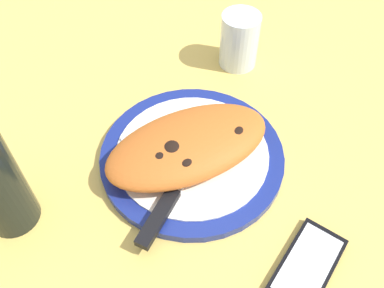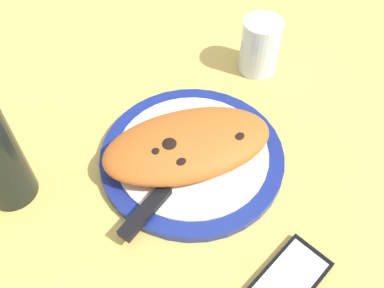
# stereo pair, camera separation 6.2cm
# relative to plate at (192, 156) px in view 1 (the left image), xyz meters

# --- Properties ---
(ground_plane) EXTENTS (1.50, 1.50, 0.03)m
(ground_plane) POSITION_rel_plate_xyz_m (0.00, 0.00, -0.02)
(ground_plane) COLOR #DBB756
(plate) EXTENTS (0.28, 0.28, 0.02)m
(plate) POSITION_rel_plate_xyz_m (0.00, 0.00, 0.00)
(plate) COLOR navy
(plate) RESTS_ON ground_plane
(calzone) EXTENTS (0.28, 0.19, 0.05)m
(calzone) POSITION_rel_plate_xyz_m (0.01, 0.00, 0.03)
(calzone) COLOR #C16023
(calzone) RESTS_ON plate
(fork) EXTENTS (0.18, 0.06, 0.00)m
(fork) POSITION_rel_plate_xyz_m (0.00, -0.06, 0.01)
(fork) COLOR silver
(fork) RESTS_ON plate
(knife) EXTENTS (0.23, 0.11, 0.01)m
(knife) POSITION_rel_plate_xyz_m (0.08, 0.04, 0.01)
(knife) COLOR silver
(knife) RESTS_ON plate
(smartphone) EXTENTS (0.13, 0.09, 0.01)m
(smartphone) POSITION_rel_plate_xyz_m (0.00, 0.23, -0.00)
(smartphone) COLOR black
(smartphone) RESTS_ON ground_plane
(water_glass) EXTENTS (0.07, 0.07, 0.10)m
(water_glass) POSITION_rel_plate_xyz_m (-0.21, -0.12, 0.04)
(water_glass) COLOR silver
(water_glass) RESTS_ON ground_plane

